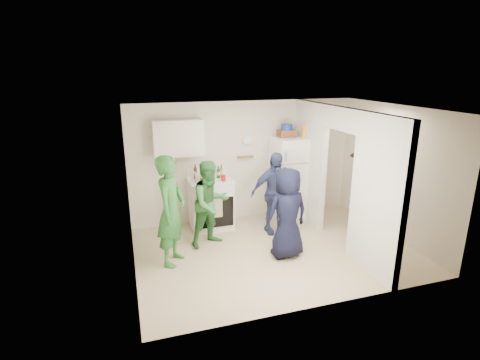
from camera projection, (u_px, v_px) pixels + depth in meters
name	position (u px, v px, depth m)	size (l,w,h in m)	color
floor	(274.00, 250.00, 6.69)	(4.80, 4.80, 0.00)	tan
wall_back	(245.00, 161.00, 7.88)	(4.80, 4.80, 0.00)	silver
wall_front	(328.00, 222.00, 4.77)	(4.80, 4.80, 0.00)	silver
wall_left	(129.00, 198.00, 5.63)	(3.40, 3.40, 0.00)	silver
wall_right	(394.00, 172.00, 7.02)	(3.40, 3.40, 0.00)	silver
ceiling	(278.00, 109.00, 5.97)	(4.80, 4.80, 0.00)	white
partition_pier_back	(309.00, 163.00, 7.68)	(0.12, 1.20, 2.50)	silver
partition_pier_front	(377.00, 197.00, 5.67)	(0.12, 1.20, 2.50)	silver
partition_header	(343.00, 119.00, 6.37)	(0.12, 1.00, 0.40)	silver
stove	(211.00, 203.00, 7.55)	(0.85, 0.71, 1.02)	white
upper_cabinet	(178.00, 138.00, 7.14)	(0.95, 0.34, 0.70)	silver
fridge	(290.00, 178.00, 7.91)	(0.73, 0.71, 1.77)	white
wicker_basket	(287.00, 133.00, 7.66)	(0.35, 0.25, 0.15)	brown
blue_bowl	(287.00, 127.00, 7.62)	(0.24, 0.24, 0.11)	navy
yellow_cup_stack_top	(304.00, 131.00, 7.60)	(0.09, 0.09, 0.25)	orange
wall_clock	(247.00, 140.00, 7.75)	(0.22, 0.22, 0.03)	white
spice_shelf	(245.00, 157.00, 7.80)	(0.35, 0.08, 0.03)	olive
nook_window	(389.00, 149.00, 7.08)	(0.03, 0.70, 0.80)	black
nook_window_frame	(388.00, 150.00, 7.08)	(0.04, 0.76, 0.86)	white
nook_valance	(389.00, 131.00, 6.97)	(0.04, 0.82, 0.18)	white
yellow_cup_stack_stove	(207.00, 177.00, 7.13)	(0.09, 0.09, 0.25)	gold
red_cup	(223.00, 178.00, 7.27)	(0.09, 0.09, 0.12)	red
person_green_left	(171.00, 211.00, 6.04)	(0.67, 0.44, 1.84)	#2E7537
person_green_center	(211.00, 204.00, 6.73)	(0.77, 0.60, 1.58)	#377F39
person_denim	(274.00, 193.00, 7.24)	(0.94, 0.39, 1.61)	navy
person_navy	(287.00, 213.00, 6.29)	(0.77, 0.50, 1.57)	black
person_nook	(364.00, 188.00, 7.34)	(1.12, 0.65, 1.74)	black
bottle_a	(195.00, 172.00, 7.40)	(0.07, 0.07, 0.30)	#612513
bottle_b	(202.00, 175.00, 7.23)	(0.07, 0.07, 0.27)	#1A4E28
bottle_c	(205.00, 172.00, 7.47)	(0.06, 0.06, 0.25)	silver
bottle_d	(212.00, 172.00, 7.33)	(0.07, 0.07, 0.32)	olive
bottle_e	(212.00, 170.00, 7.56)	(0.07, 0.07, 0.26)	#B4BFC7
bottle_f	(218.00, 172.00, 7.46)	(0.07, 0.07, 0.25)	#1D4117
bottle_g	(221.00, 171.00, 7.58)	(0.07, 0.07, 0.24)	olive
bottle_h	(196.00, 176.00, 7.18)	(0.06, 0.06, 0.26)	#B1B4BE
bottle_i	(211.00, 171.00, 7.46)	(0.07, 0.07, 0.30)	brown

